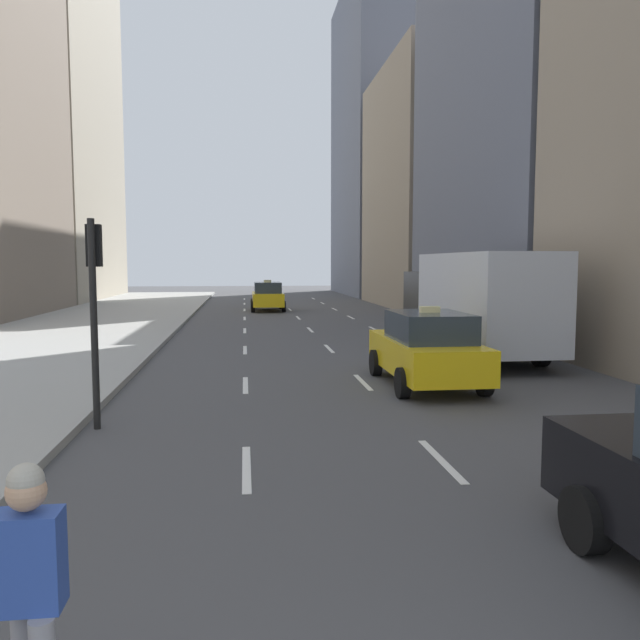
# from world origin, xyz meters

# --- Properties ---
(sidewalk_left) EXTENTS (8.00, 66.00, 0.15)m
(sidewalk_left) POSITION_xyz_m (-7.00, 27.00, 0.07)
(sidewalk_left) COLOR #9E9E99
(sidewalk_left) RESTS_ON ground
(lane_markings) EXTENTS (5.72, 56.00, 0.01)m
(lane_markings) POSITION_xyz_m (2.60, 23.00, 0.01)
(lane_markings) COLOR white
(lane_markings) RESTS_ON ground
(building_row_right) EXTENTS (6.00, 64.40, 27.87)m
(building_row_right) POSITION_xyz_m (12.00, 34.15, 11.63)
(building_row_right) COLOR gray
(building_row_right) RESTS_ON ground
(taxi_lead) EXTENTS (2.02, 4.40, 1.87)m
(taxi_lead) POSITION_xyz_m (1.20, 37.37, 0.88)
(taxi_lead) COLOR yellow
(taxi_lead) RESTS_ON ground
(taxi_second) EXTENTS (2.02, 4.40, 1.87)m
(taxi_second) POSITION_xyz_m (4.00, 13.46, 0.88)
(taxi_second) COLOR yellow
(taxi_second) RESTS_ON ground
(box_truck) EXTENTS (2.58, 8.40, 3.15)m
(box_truck) POSITION_xyz_m (6.80, 17.92, 1.71)
(box_truck) COLOR #262628
(box_truck) RESTS_ON ground
(skateboarder) EXTENTS (0.36, 0.80, 1.75)m
(skateboarder) POSITION_xyz_m (-1.42, 3.00, 0.96)
(skateboarder) COLOR brown
(skateboarder) RESTS_ON ground
(traffic_light_pole) EXTENTS (0.24, 0.42, 3.60)m
(traffic_light_pole) POSITION_xyz_m (-2.75, 10.51, 2.41)
(traffic_light_pole) COLOR black
(traffic_light_pole) RESTS_ON ground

